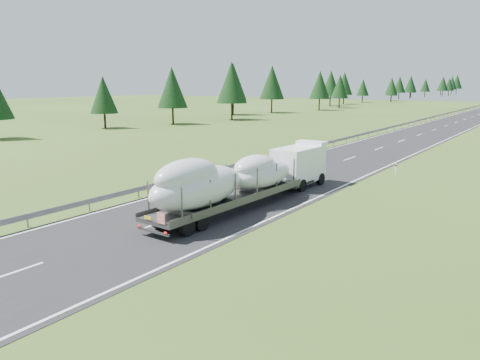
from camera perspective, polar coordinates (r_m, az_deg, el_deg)
The scene contains 5 objects.
ground at distance 21.57m, azimuth -26.31°, elevation -10.29°, with size 400.00×400.00×0.00m, color #35501A.
road_surface at distance 110.93m, azimuth 25.82°, elevation 6.70°, with size 10.00×400.00×0.02m, color black.
guardrail at distance 111.82m, azimuth 23.15°, elevation 7.27°, with size 0.10×400.00×0.76m.
tree_line_left at distance 164.59m, azimuth 12.93°, elevation 11.30°, with size 15.13×356.14×12.50m.
boat_truck at distance 28.80m, azimuth 0.29°, elevation 0.42°, with size 2.96×17.55×3.74m.
Camera 1 is at (17.94, -9.20, 7.67)m, focal length 35.00 mm.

